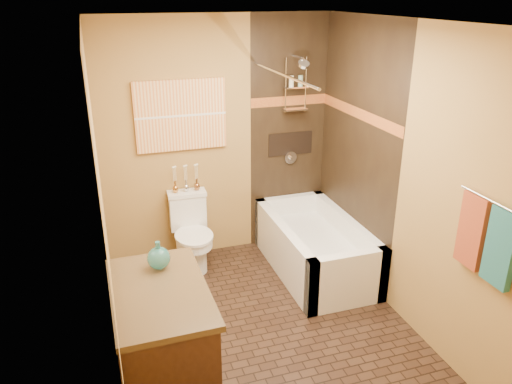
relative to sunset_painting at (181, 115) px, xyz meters
name	(u,v)px	position (x,y,z in m)	size (l,w,h in m)	color
floor	(265,327)	(0.37, -1.48, -1.55)	(3.00, 3.00, 0.00)	black
wall_left	(104,213)	(-0.83, -1.48, -0.30)	(0.02, 3.00, 2.50)	#A47B3F
wall_right	(401,176)	(1.57, -1.48, -0.30)	(0.02, 3.00, 2.50)	#A47B3F
wall_back	(218,141)	(0.37, 0.02, -0.30)	(2.40, 0.02, 2.50)	#A47B3F
wall_front	(364,300)	(0.37, -2.98, -0.30)	(2.40, 0.02, 2.50)	#A47B3F
ceiling	(267,21)	(0.37, -1.48, 0.95)	(3.00, 3.00, 0.00)	silver
alcove_tile_back	(288,135)	(1.15, 0.01, -0.30)	(0.85, 0.01, 2.50)	black
alcove_tile_right	(356,151)	(1.56, -0.73, -0.30)	(0.01, 1.50, 2.50)	black
mosaic_band_back	(290,101)	(1.15, 0.00, 0.07)	(0.85, 0.01, 0.10)	maroon
mosaic_band_right	(358,113)	(1.55, -0.73, 0.07)	(0.01, 1.50, 0.10)	maroon
alcove_niche	(290,144)	(1.17, 0.01, -0.40)	(0.50, 0.01, 0.25)	black
shower_fixtures	(296,98)	(1.17, -0.10, 0.12)	(0.24, 0.33, 1.16)	silver
curtain_rod	(282,74)	(0.77, -0.73, 0.47)	(0.03, 0.03, 1.55)	silver
towel_bar	(492,201)	(1.52, -2.53, -0.10)	(0.02, 0.02, 0.55)	silver
towel_teal	(501,248)	(1.53, -2.66, -0.37)	(0.05, 0.22, 0.52)	#1B565A
towel_rust	(472,231)	(1.53, -2.40, -0.37)	(0.05, 0.22, 0.52)	maroon
sunset_painting	(181,115)	(0.00, 0.00, 0.00)	(0.90, 0.04, 0.70)	orange
vanity_mirror	(105,209)	(-0.81, -2.00, -0.05)	(0.01, 1.00, 0.90)	white
bathtub	(315,250)	(1.17, -0.73, -1.33)	(0.80, 1.50, 0.55)	white
toilet	(192,232)	(0.00, -0.26, -1.16)	(0.40, 0.59, 0.77)	white
vanity	(163,345)	(-0.55, -2.00, -1.10)	(0.63, 1.02, 0.89)	black
teal_bottle	(158,255)	(-0.50, -1.74, -0.55)	(0.16, 0.16, 0.25)	#25706B
bud_vases	(186,178)	(0.00, -0.09, -0.62)	(0.28, 0.06, 0.28)	#B77B39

